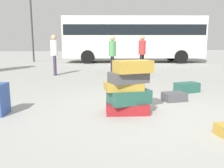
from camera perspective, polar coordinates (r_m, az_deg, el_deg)
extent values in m
plane|color=#9E9E99|center=(4.61, 7.31, -6.73)|extent=(80.00, 80.00, 0.00)
cube|color=maroon|center=(4.45, 3.74, -5.96)|extent=(0.87, 0.61, 0.20)
cube|color=#26594C|center=(4.39, 4.25, -3.13)|extent=(0.82, 0.56, 0.26)
cube|color=#B28C33|center=(4.33, 2.88, -0.58)|extent=(0.70, 0.42, 0.14)
cube|color=#4C4C51|center=(4.31, 4.09, 1.66)|extent=(0.76, 0.53, 0.20)
cube|color=#B28C33|center=(4.20, 5.20, 4.34)|extent=(0.71, 0.47, 0.22)
cube|color=#4C4C51|center=(5.56, 15.19, -3.05)|extent=(0.52, 0.38, 0.20)
cube|color=#26594C|center=(6.63, 18.11, -0.83)|extent=(0.69, 0.46, 0.26)
cube|color=maroon|center=(6.91, 5.06, 0.00)|extent=(0.62, 0.44, 0.25)
cylinder|color=#3F334C|center=(10.14, -13.97, 4.57)|extent=(0.12, 0.12, 0.83)
cylinder|color=#3F334C|center=(9.92, -14.04, 4.45)|extent=(0.12, 0.12, 0.83)
cylinder|color=white|center=(9.99, -14.18, 8.71)|extent=(0.30, 0.30, 0.63)
sphere|color=tan|center=(9.99, -14.29, 11.15)|extent=(0.22, 0.22, 0.22)
cylinder|color=black|center=(10.10, 7.60, 4.85)|extent=(0.12, 0.12, 0.87)
cylinder|color=black|center=(9.89, 7.19, 4.75)|extent=(0.12, 0.12, 0.87)
cylinder|color=red|center=(9.96, 7.49, 8.99)|extent=(0.30, 0.30, 0.59)
sphere|color=tan|center=(9.96, 7.55, 11.33)|extent=(0.22, 0.22, 0.22)
cylinder|color=black|center=(10.10, -0.01, 4.71)|extent=(0.12, 0.12, 0.79)
cylinder|color=black|center=(9.88, 0.19, 4.59)|extent=(0.12, 0.12, 0.79)
cylinder|color=#4C9959|center=(9.95, 0.09, 8.76)|extent=(0.30, 0.30, 0.65)
sphere|color=tan|center=(9.95, 0.09, 11.26)|extent=(0.22, 0.22, 0.22)
cube|color=silver|center=(16.88, 5.22, 11.38)|extent=(10.02, 4.55, 2.80)
cube|color=black|center=(16.90, 5.24, 13.04)|extent=(9.84, 4.53, 0.70)
cylinder|color=black|center=(18.69, 14.51, 6.98)|extent=(0.93, 0.44, 0.90)
cylinder|color=black|center=(16.29, 16.78, 6.48)|extent=(0.93, 0.44, 0.90)
cylinder|color=black|center=(18.12, -5.31, 7.16)|extent=(0.93, 0.44, 0.90)
cylinder|color=black|center=(15.63, -6.06, 6.71)|extent=(0.93, 0.44, 0.90)
cylinder|color=#333338|center=(18.09, -19.33, 14.24)|extent=(0.12, 0.12, 5.68)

